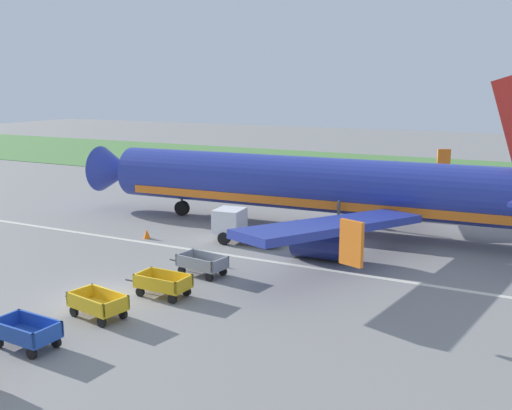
% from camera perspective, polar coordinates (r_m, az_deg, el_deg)
% --- Properties ---
extents(ground_plane, '(220.00, 220.00, 0.00)m').
position_cam_1_polar(ground_plane, '(28.79, -14.84, -8.71)').
color(ground_plane, gray).
extents(grass_strip, '(220.00, 28.00, 0.06)m').
position_cam_1_polar(grass_strip, '(70.62, 11.93, 3.40)').
color(grass_strip, '#518442').
rests_on(grass_strip, ground).
extents(apron_stripe, '(120.00, 0.36, 0.01)m').
position_cam_1_polar(apron_stripe, '(35.46, -5.25, -4.49)').
color(apron_stripe, silver).
rests_on(apron_stripe, ground).
extents(airplane, '(37.63, 30.26, 11.34)m').
position_cam_1_polar(airplane, '(40.00, 6.96, 1.80)').
color(airplane, '#28389E').
rests_on(airplane, ground).
extents(baggage_cart_second_in_row, '(3.58, 1.53, 1.07)m').
position_cam_1_polar(baggage_cart_second_in_row, '(24.35, -21.40, -11.44)').
color(baggage_cart_second_in_row, '#234CB2').
rests_on(baggage_cart_second_in_row, ground).
extents(baggage_cart_third_in_row, '(3.63, 1.82, 1.07)m').
position_cam_1_polar(baggage_cart_third_in_row, '(26.33, -15.11, -9.27)').
color(baggage_cart_third_in_row, gold).
rests_on(baggage_cart_third_in_row, ground).
extents(baggage_cart_fourth_in_row, '(3.57, 1.46, 1.07)m').
position_cam_1_polar(baggage_cart_fourth_in_row, '(28.23, -9.02, -7.57)').
color(baggage_cart_fourth_in_row, gold).
rests_on(baggage_cart_fourth_in_row, ground).
extents(baggage_cart_far_end, '(3.62, 1.73, 1.07)m').
position_cam_1_polar(baggage_cart_far_end, '(31.02, -5.26, -5.70)').
color(baggage_cart_far_end, gray).
rests_on(baggage_cart_far_end, ground).
extents(service_truck_beside_carts, '(4.56, 2.41, 2.10)m').
position_cam_1_polar(service_truck_beside_carts, '(37.14, -1.88, -1.96)').
color(service_truck_beside_carts, slate).
rests_on(service_truck_beside_carts, ground).
extents(traffic_cone_near_plane, '(0.47, 0.47, 0.61)m').
position_cam_1_polar(traffic_cone_near_plane, '(38.81, -10.55, -2.76)').
color(traffic_cone_near_plane, orange).
rests_on(traffic_cone_near_plane, ground).
extents(traffic_cone_mid_apron, '(0.46, 0.46, 0.60)m').
position_cam_1_polar(traffic_cone_mid_apron, '(32.66, -4.04, -5.34)').
color(traffic_cone_mid_apron, orange).
rests_on(traffic_cone_mid_apron, ground).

